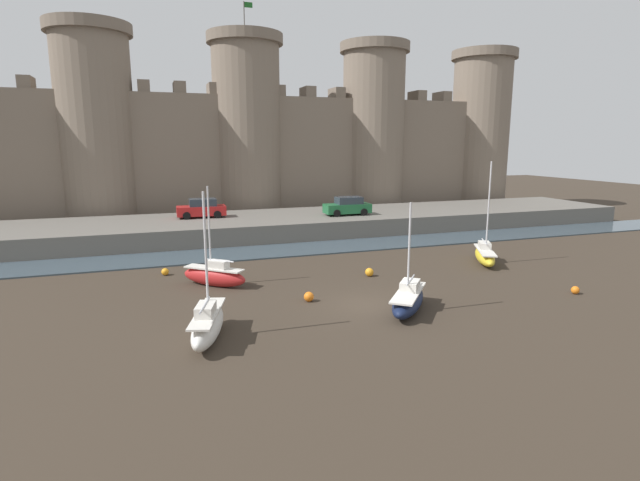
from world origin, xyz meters
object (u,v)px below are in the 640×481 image
(car_quay_east, at_px, (348,206))
(sailboat_foreground_right, at_px, (485,255))
(sailboat_midflat_centre, at_px, (408,300))
(mooring_buoy_mid_mud, at_px, (575,290))
(car_quay_centre_west, at_px, (202,209))
(sailboat_midflat_right, at_px, (214,275))
(mooring_buoy_near_channel, at_px, (165,272))
(mooring_buoy_near_shore, at_px, (309,297))
(sailboat_near_channel_left, at_px, (208,324))
(mooring_buoy_off_centre, at_px, (369,272))

(car_quay_east, bearing_deg, sailboat_foreground_right, -73.07)
(sailboat_midflat_centre, bearing_deg, mooring_buoy_mid_mud, -2.59)
(sailboat_foreground_right, distance_m, mooring_buoy_mid_mud, 7.41)
(car_quay_centre_west, distance_m, car_quay_east, 12.76)
(sailboat_midflat_right, bearing_deg, sailboat_foreground_right, -1.49)
(sailboat_midflat_right, bearing_deg, car_quay_east, 44.70)
(mooring_buoy_near_channel, bearing_deg, car_quay_centre_west, 74.17)
(sailboat_foreground_right, xyz_separation_m, sailboat_midflat_right, (-17.77, 0.46, 0.05))
(mooring_buoy_mid_mud, height_order, mooring_buoy_near_shore, mooring_buoy_near_shore)
(sailboat_near_channel_left, height_order, car_quay_centre_west, sailboat_near_channel_left)
(sailboat_foreground_right, relative_size, mooring_buoy_mid_mud, 15.82)
(mooring_buoy_off_centre, bearing_deg, mooring_buoy_mid_mud, -37.82)
(mooring_buoy_mid_mud, distance_m, mooring_buoy_off_centre, 11.22)
(sailboat_midflat_centre, height_order, mooring_buoy_off_centre, sailboat_midflat_centre)
(sailboat_midflat_centre, bearing_deg, sailboat_midflat_right, 137.71)
(sailboat_midflat_centre, relative_size, car_quay_east, 1.27)
(mooring_buoy_near_shore, bearing_deg, mooring_buoy_mid_mud, -14.00)
(mooring_buoy_near_channel, relative_size, car_quay_centre_west, 0.11)
(mooring_buoy_near_channel, distance_m, car_quay_east, 19.13)
(sailboat_midflat_centre, distance_m, car_quay_centre_west, 24.63)
(mooring_buoy_near_shore, xyz_separation_m, car_quay_centre_west, (-3.06, 20.53, 2.10))
(mooring_buoy_near_channel, bearing_deg, sailboat_midflat_right, -52.36)
(sailboat_foreground_right, height_order, mooring_buoy_near_shore, sailboat_foreground_right)
(sailboat_midflat_centre, height_order, mooring_buoy_near_channel, sailboat_midflat_centre)
(car_quay_east, bearing_deg, mooring_buoy_near_shore, -117.83)
(sailboat_midflat_centre, bearing_deg, sailboat_foreground_right, 35.85)
(sailboat_near_channel_left, height_order, car_quay_east, sailboat_near_channel_left)
(sailboat_foreground_right, bearing_deg, mooring_buoy_near_shore, -163.84)
(car_quay_east, bearing_deg, sailboat_near_channel_left, -124.90)
(sailboat_near_channel_left, bearing_deg, sailboat_midflat_right, 80.68)
(sailboat_midflat_right, height_order, mooring_buoy_off_centre, sailboat_midflat_right)
(sailboat_midflat_right, height_order, mooring_buoy_mid_mud, sailboat_midflat_right)
(mooring_buoy_near_channel, bearing_deg, mooring_buoy_mid_mud, -28.57)
(mooring_buoy_near_shore, height_order, car_quay_east, car_quay_east)
(sailboat_midflat_centre, relative_size, car_quay_centre_west, 1.27)
(sailboat_midflat_right, relative_size, mooring_buoy_off_centre, 10.99)
(sailboat_near_channel_left, relative_size, car_quay_centre_west, 1.46)
(sailboat_near_channel_left, xyz_separation_m, sailboat_foreground_right, (19.06, 7.40, -0.11))
(sailboat_midflat_right, bearing_deg, mooring_buoy_near_shore, -46.82)
(mooring_buoy_mid_mud, bearing_deg, sailboat_foreground_right, 91.43)
(sailboat_midflat_right, distance_m, car_quay_east, 19.14)
(sailboat_near_channel_left, xyz_separation_m, mooring_buoy_mid_mud, (19.25, 0.01, -0.48))
(mooring_buoy_mid_mud, xyz_separation_m, mooring_buoy_near_channel, (-20.51, 11.17, 0.01))
(mooring_buoy_mid_mud, bearing_deg, mooring_buoy_near_channel, 151.43)
(sailboat_foreground_right, bearing_deg, car_quay_centre_west, 135.20)
(sailboat_midflat_centre, distance_m, mooring_buoy_near_shore, 5.02)
(sailboat_midflat_right, height_order, mooring_buoy_near_channel, sailboat_midflat_right)
(sailboat_near_channel_left, height_order, mooring_buoy_mid_mud, sailboat_near_channel_left)
(mooring_buoy_near_shore, relative_size, mooring_buoy_off_centre, 0.99)
(car_quay_centre_west, height_order, car_quay_east, same)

